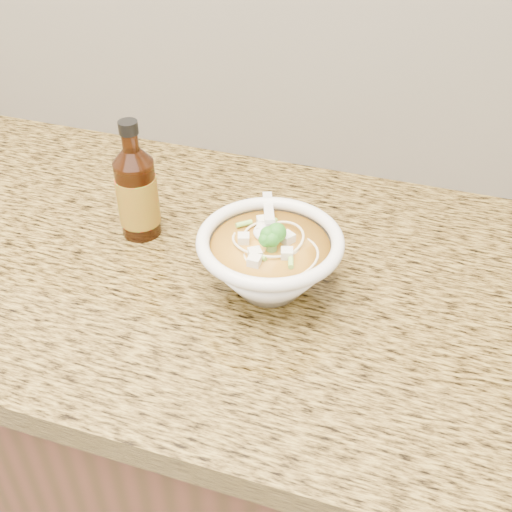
% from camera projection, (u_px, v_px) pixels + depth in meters
% --- Properties ---
extents(cabinet, '(4.00, 0.65, 0.86)m').
position_uv_depth(cabinet, '(140.00, 421.00, 1.30)').
color(cabinet, '#382311').
rests_on(cabinet, ground).
extents(counter_slab, '(4.00, 0.68, 0.04)m').
position_uv_depth(counter_slab, '(109.00, 245.00, 1.02)').
color(counter_slab, olive).
rests_on(counter_slab, cabinet).
extents(soup_bowl, '(0.20, 0.22, 0.11)m').
position_uv_depth(soup_bowl, '(270.00, 261.00, 0.88)').
color(soup_bowl, white).
rests_on(soup_bowl, counter_slab).
extents(hot_sauce_bottle, '(0.07, 0.07, 0.19)m').
position_uv_depth(hot_sauce_bottle, '(137.00, 193.00, 0.97)').
color(hot_sauce_bottle, '#3B1808').
rests_on(hot_sauce_bottle, counter_slab).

